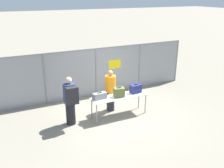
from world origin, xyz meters
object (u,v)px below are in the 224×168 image
at_px(inspection_table, 119,98).
at_px(security_worker_near, 110,90).
at_px(suitcase_grey, 100,96).
at_px(traveler_hooded, 70,99).
at_px(suitcase_navy, 136,89).
at_px(utility_trailer, 104,68).
at_px(suitcase_olive, 119,92).

relative_size(inspection_table, security_worker_near, 1.30).
relative_size(suitcase_grey, traveler_hooded, 0.30).
relative_size(suitcase_navy, security_worker_near, 0.26).
bearing_deg(suitcase_navy, utility_trailer, 81.21).
bearing_deg(suitcase_olive, security_worker_near, 96.86).
distance_m(suitcase_navy, security_worker_near, 0.96).
bearing_deg(utility_trailer, inspection_table, -106.93).
height_order(inspection_table, traveler_hooded, traveler_hooded).
bearing_deg(security_worker_near, inspection_table, 94.59).
bearing_deg(utility_trailer, suitcase_grey, -115.14).
bearing_deg(suitcase_grey, suitcase_navy, -1.64).
height_order(suitcase_grey, utility_trailer, suitcase_grey).
bearing_deg(suitcase_olive, utility_trailer, 72.89).
distance_m(suitcase_grey, utility_trailer, 5.12).
distance_m(suitcase_olive, suitcase_navy, 0.74).
xyz_separation_m(inspection_table, traveler_hooded, (-1.80, 0.10, 0.23)).
bearing_deg(security_worker_near, utility_trailer, -115.84).
bearing_deg(inspection_table, utility_trailer, 73.07).
distance_m(suitcase_navy, traveler_hooded, 2.51).
xyz_separation_m(traveler_hooded, utility_trailer, (3.23, 4.60, -0.54)).
bearing_deg(inspection_table, security_worker_near, 100.26).
bearing_deg(suitcase_grey, inspection_table, -6.33).
relative_size(suitcase_olive, utility_trailer, 0.12).
relative_size(suitcase_olive, security_worker_near, 0.26).
bearing_deg(utility_trailer, suitcase_olive, -107.11).
height_order(inspection_table, utility_trailer, inspection_table).
height_order(suitcase_navy, utility_trailer, suitcase_navy).
xyz_separation_m(suitcase_olive, security_worker_near, (-0.07, 0.58, -0.11)).
bearing_deg(inspection_table, suitcase_olive, -125.98).
xyz_separation_m(suitcase_olive, suitcase_navy, (0.74, 0.08, -0.01)).
relative_size(traveler_hooded, utility_trailer, 0.50).
bearing_deg(inspection_table, suitcase_grey, 173.67).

